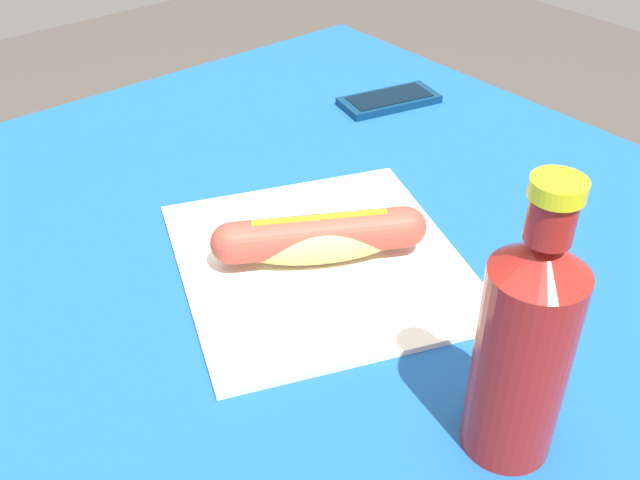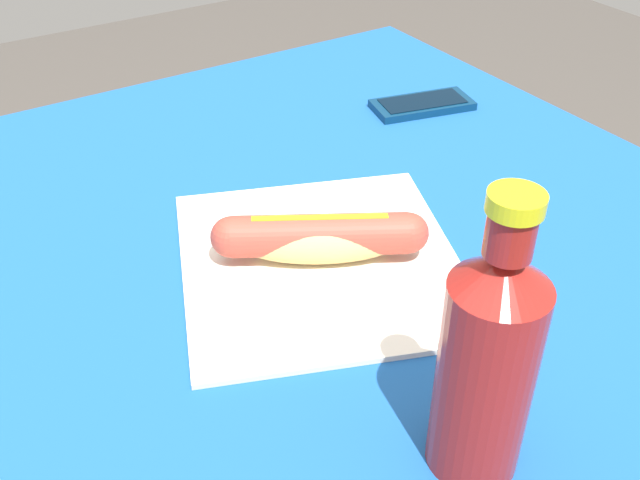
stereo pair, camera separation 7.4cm
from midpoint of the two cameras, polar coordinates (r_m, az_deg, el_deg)
name	(u,v)px [view 1 (the left image)]	position (r m, az deg, el deg)	size (l,w,h in m)	color
dining_table	(273,373)	(0.83, -6.18, -10.19)	(1.07, 1.01, 0.77)	brown
paper_wrapper	(320,262)	(0.75, -2.80, -1.77)	(0.28, 0.30, 0.01)	silver
hot_dog	(320,237)	(0.74, -2.87, 0.12)	(0.19, 0.13, 0.05)	#DBB26B
cell_phone	(389,100)	(1.08, 3.33, 10.57)	(0.15, 0.09, 0.01)	#0A2D4C
soda_bottle	(524,344)	(0.53, 11.51, -7.97)	(0.07, 0.07, 0.23)	maroon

